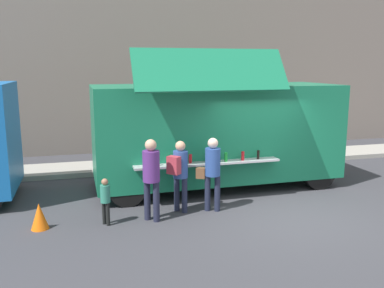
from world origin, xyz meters
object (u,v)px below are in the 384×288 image
Objects in this scene: trash_bin at (306,148)px; child_near_queue at (105,197)px; customer_rear_waiting at (151,173)px; food_truck_main at (217,131)px; traffic_cone_orange at (39,216)px; customer_mid_with_backpack at (180,169)px; customer_front_ordering at (212,168)px.

trash_bin is 0.84× the size of child_near_queue.
customer_rear_waiting is at bearing -35.02° from child_near_queue.
traffic_cone_orange is (-4.50, -2.02, -1.27)m from food_truck_main.
customer_rear_waiting reaches higher than traffic_cone_orange.
traffic_cone_orange is at bearing -153.40° from trash_bin.
food_truck_main is 7.77× the size of trash_bin.
food_truck_main reaches higher than customer_mid_with_backpack.
customer_rear_waiting is at bearing -144.86° from trash_bin.
customer_rear_waiting is (2.31, -0.13, 0.80)m from traffic_cone_orange.
child_near_queue reaches higher than traffic_cone_orange.
traffic_cone_orange is 0.54× the size of child_near_queue.
trash_bin is at bearing 28.61° from food_truck_main.
customer_rear_waiting is (-2.19, -2.15, -0.47)m from food_truck_main.
customer_rear_waiting reaches higher than child_near_queue.
customer_mid_with_backpack reaches higher than trash_bin.
trash_bin is at bearing 26.60° from traffic_cone_orange.
trash_bin is 8.59m from child_near_queue.
customer_front_ordering is at bearing -139.32° from trash_bin.
trash_bin is 7.02m from customer_mid_with_backpack.
customer_rear_waiting is (-6.36, -4.47, 0.65)m from trash_bin.
customer_front_ordering is 0.96× the size of customer_rear_waiting.
traffic_cone_orange is 3.83m from customer_front_ordering.
food_truck_main is 3.93m from child_near_queue.
customer_mid_with_backpack is (-5.65, -4.12, 0.59)m from trash_bin.
customer_mid_with_backpack is (-1.48, -1.80, -0.53)m from food_truck_main.
customer_rear_waiting reaches higher than customer_front_ordering.
customer_front_ordering is (-0.75, -1.90, -0.52)m from food_truck_main.
food_truck_main reaches higher than traffic_cone_orange.
traffic_cone_orange is 0.32× the size of customer_front_ordering.
customer_rear_waiting is at bearing -135.97° from food_truck_main.
customer_mid_with_backpack is at bearing -22.81° from child_near_queue.
food_truck_main is at bearing -150.89° from trash_bin.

